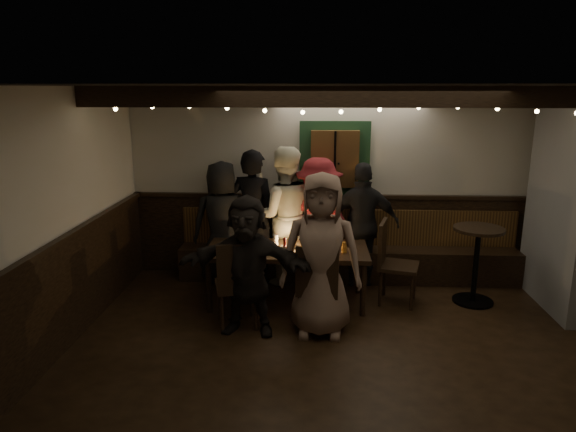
# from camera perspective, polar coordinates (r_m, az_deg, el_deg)

# --- Properties ---
(room) EXTENTS (6.02, 5.01, 2.62)m
(room) POSITION_cam_1_polar(r_m,az_deg,el_deg) (6.30, 17.00, -0.40)
(room) COLOR black
(room) RESTS_ON ground
(dining_table) EXTENTS (1.94, 0.83, 0.84)m
(dining_table) POSITION_cam_1_polar(r_m,az_deg,el_deg) (6.22, -0.12, -4.16)
(dining_table) COLOR black
(dining_table) RESTS_ON ground
(chair_near_left) EXTENTS (0.56, 0.56, 1.01)m
(chair_near_left) POSITION_cam_1_polar(r_m,az_deg,el_deg) (5.60, -5.64, -7.10)
(chair_near_left) COLOR black
(chair_near_left) RESTS_ON ground
(chair_near_right) EXTENTS (0.51, 0.51, 0.99)m
(chair_near_right) POSITION_cam_1_polar(r_m,az_deg,el_deg) (5.51, 3.36, -7.48)
(chair_near_right) COLOR black
(chair_near_right) RESTS_ON ground
(chair_end) EXTENTS (0.57, 0.57, 1.02)m
(chair_end) POSITION_cam_1_polar(r_m,az_deg,el_deg) (6.39, 11.37, -4.53)
(chair_end) COLOR black
(chair_end) RESTS_ON ground
(high_top) EXTENTS (0.60, 0.60, 0.96)m
(high_top) POSITION_cam_1_polar(r_m,az_deg,el_deg) (6.64, 20.23, -4.15)
(high_top) COLOR black
(high_top) RESTS_ON ground
(person_a) EXTENTS (0.89, 0.66, 1.66)m
(person_a) POSITION_cam_1_polar(r_m,az_deg,el_deg) (6.92, -7.26, -0.72)
(person_a) COLOR black
(person_a) RESTS_ON ground
(person_b) EXTENTS (0.76, 0.60, 1.81)m
(person_b) POSITION_cam_1_polar(r_m,az_deg,el_deg) (6.84, -3.90, -0.12)
(person_b) COLOR black
(person_b) RESTS_ON ground
(person_c) EXTENTS (0.99, 0.83, 1.85)m
(person_c) POSITION_cam_1_polar(r_m,az_deg,el_deg) (6.83, -0.47, 0.03)
(person_c) COLOR #EDEACF
(person_c) RESTS_ON ground
(person_d) EXTENTS (1.20, 0.83, 1.71)m
(person_d) POSITION_cam_1_polar(r_m,az_deg,el_deg) (6.81, 3.35, -0.66)
(person_d) COLOR maroon
(person_d) RESTS_ON ground
(person_e) EXTENTS (0.98, 0.43, 1.65)m
(person_e) POSITION_cam_1_polar(r_m,az_deg,el_deg) (6.84, 8.30, -0.96)
(person_e) COLOR black
(person_e) RESTS_ON ground
(person_f) EXTENTS (1.44, 0.60, 1.51)m
(person_f) POSITION_cam_1_polar(r_m,az_deg,el_deg) (5.46, -4.57, -5.51)
(person_f) COLOR black
(person_f) RESTS_ON ground
(person_g) EXTENTS (0.88, 0.59, 1.76)m
(person_g) POSITION_cam_1_polar(r_m,az_deg,el_deg) (5.39, 3.69, -4.37)
(person_g) COLOR #816555
(person_g) RESTS_ON ground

